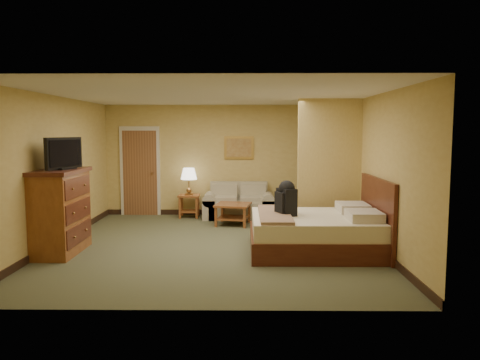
{
  "coord_description": "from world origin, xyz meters",
  "views": [
    {
      "loc": [
        0.54,
        -8.03,
        1.99
      ],
      "look_at": [
        0.44,
        0.6,
        1.09
      ],
      "focal_mm": 35.0,
      "sensor_mm": 36.0,
      "label": 1
    }
  ],
  "objects_px": {
    "dresser": "(60,211)",
    "bed": "(322,232)",
    "coffee_table": "(233,210)",
    "loveseat": "(239,207)"
  },
  "relations": [
    {
      "from": "coffee_table",
      "to": "bed",
      "type": "relative_size",
      "value": 0.37
    },
    {
      "from": "loveseat",
      "to": "coffee_table",
      "type": "height_order",
      "value": "loveseat"
    },
    {
      "from": "dresser",
      "to": "bed",
      "type": "xyz_separation_m",
      "value": [
        4.29,
        0.14,
        -0.36
      ]
    },
    {
      "from": "loveseat",
      "to": "bed",
      "type": "height_order",
      "value": "bed"
    },
    {
      "from": "dresser",
      "to": "bed",
      "type": "bearing_deg",
      "value": 1.9
    },
    {
      "from": "loveseat",
      "to": "bed",
      "type": "bearing_deg",
      "value": -64.58
    },
    {
      "from": "coffee_table",
      "to": "dresser",
      "type": "relative_size",
      "value": 0.59
    },
    {
      "from": "dresser",
      "to": "coffee_table",
      "type": "bearing_deg",
      "value": 40.41
    },
    {
      "from": "dresser",
      "to": "bed",
      "type": "relative_size",
      "value": 0.62
    },
    {
      "from": "coffee_table",
      "to": "dresser",
      "type": "bearing_deg",
      "value": -139.59
    }
  ]
}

